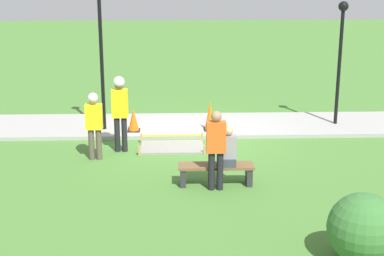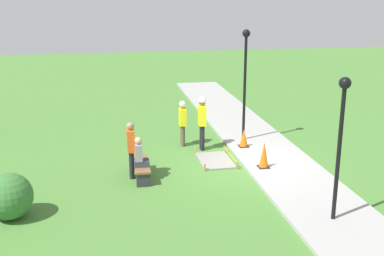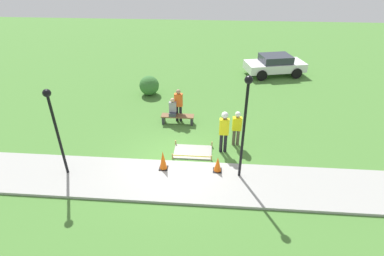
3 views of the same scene
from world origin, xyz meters
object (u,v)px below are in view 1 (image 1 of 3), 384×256
(lamppost_near, at_px, (101,35))
(traffic_cone_near_patch, at_px, (210,116))
(person_seated_on_bench, at_px, (228,150))
(bystander_in_orange_shirt, at_px, (216,146))
(park_bench, at_px, (216,171))
(worker_supervisor, at_px, (120,106))
(traffic_cone_far_patch, at_px, (134,120))
(lamppost_far, at_px, (341,44))
(worker_assistant, at_px, (94,121))

(lamppost_near, bearing_deg, traffic_cone_near_patch, 176.15)
(person_seated_on_bench, bearing_deg, bystander_in_orange_shirt, 40.87)
(park_bench, distance_m, worker_supervisor, 3.33)
(traffic_cone_far_patch, relative_size, lamppost_near, 0.16)
(traffic_cone_far_patch, xyz_separation_m, park_bench, (-2.01, 3.77, -0.09))
(traffic_cone_far_patch, relative_size, worker_supervisor, 0.33)
(traffic_cone_near_patch, height_order, traffic_cone_far_patch, traffic_cone_near_patch)
(traffic_cone_near_patch, bearing_deg, worker_supervisor, 32.42)
(traffic_cone_near_patch, height_order, park_bench, traffic_cone_near_patch)
(traffic_cone_far_patch, distance_m, worker_supervisor, 1.66)
(bystander_in_orange_shirt, height_order, lamppost_far, lamppost_far)
(bystander_in_orange_shirt, bearing_deg, lamppost_far, -129.38)
(traffic_cone_near_patch, distance_m, worker_supervisor, 2.85)
(person_seated_on_bench, height_order, worker_assistant, worker_assistant)
(traffic_cone_far_patch, relative_size, park_bench, 0.39)
(person_seated_on_bench, bearing_deg, park_bench, -11.79)
(park_bench, distance_m, person_seated_on_bench, 0.54)
(worker_assistant, distance_m, bystander_in_orange_shirt, 3.43)
(worker_supervisor, bearing_deg, traffic_cone_far_patch, -98.73)
(traffic_cone_far_patch, bearing_deg, worker_supervisor, 81.27)
(person_seated_on_bench, distance_m, worker_assistant, 3.53)
(park_bench, xyz_separation_m, worker_assistant, (2.81, -1.72, 0.66))
(traffic_cone_far_patch, distance_m, worker_assistant, 2.27)
(traffic_cone_near_patch, bearing_deg, park_bench, 88.45)
(park_bench, height_order, lamppost_far, lamppost_far)
(bystander_in_orange_shirt, bearing_deg, person_seated_on_bench, -139.13)
(person_seated_on_bench, distance_m, lamppost_far, 5.85)
(traffic_cone_near_patch, bearing_deg, lamppost_far, -171.69)
(bystander_in_orange_shirt, xyz_separation_m, lamppost_near, (2.82, -4.28, 1.74))
(bystander_in_orange_shirt, xyz_separation_m, lamppost_far, (-3.79, -4.62, 1.43))
(traffic_cone_far_patch, height_order, worker_assistant, worker_assistant)
(person_seated_on_bench, xyz_separation_m, worker_assistant, (3.05, -1.77, 0.17))
(worker_assistant, distance_m, lamppost_near, 2.87)
(worker_supervisor, relative_size, worker_assistant, 1.16)
(worker_assistant, bearing_deg, traffic_cone_far_patch, -111.15)
(traffic_cone_far_patch, xyz_separation_m, bystander_in_orange_shirt, (-1.98, 4.06, 0.57))
(person_seated_on_bench, distance_m, lamppost_near, 5.44)
(park_bench, xyz_separation_m, lamppost_near, (2.84, -4.00, 2.40))
(person_seated_on_bench, relative_size, worker_supervisor, 0.46)
(traffic_cone_near_patch, height_order, worker_supervisor, worker_supervisor)
(traffic_cone_near_patch, bearing_deg, bystander_in_orange_shirt, 88.17)
(person_seated_on_bench, relative_size, lamppost_far, 0.26)
(worker_assistant, xyz_separation_m, lamppost_far, (-6.57, -2.62, 1.44))
(traffic_cone_near_patch, height_order, lamppost_near, lamppost_near)
(park_bench, bearing_deg, bystander_in_orange_shirt, 84.32)
(park_bench, bearing_deg, worker_supervisor, -46.00)
(lamppost_far, bearing_deg, traffic_cone_far_patch, 5.56)
(worker_assistant, bearing_deg, person_seated_on_bench, 149.83)
(traffic_cone_near_patch, height_order, worker_assistant, worker_assistant)
(traffic_cone_far_patch, relative_size, worker_assistant, 0.38)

